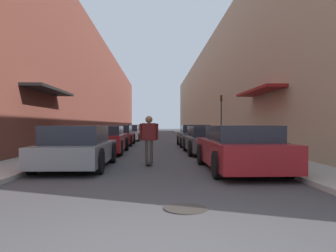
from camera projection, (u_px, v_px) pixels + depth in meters
The scene contains 17 objects.
ground at pixel (156, 139), 30.13m from camera, with size 147.80×147.80×0.00m, color #424244.
curb_strip_left at pixel (117, 136), 36.68m from camera, with size 1.80×67.18×0.12m.
curb_strip_right at pixel (194, 136), 37.00m from camera, with size 1.80×67.18×0.12m.
building_row_left at pixel (91, 93), 36.55m from camera, with size 4.90×67.18×9.78m.
building_row_right at pixel (220, 94), 37.07m from camera, with size 4.90×67.18×9.73m.
parked_car_left_0 at pixel (77, 148), 10.12m from camera, with size 1.99×4.30×1.32m.
parked_car_left_1 at pixel (106, 140), 15.39m from camera, with size 1.88×4.82×1.29m.
parked_car_left_2 at pixel (118, 135), 21.40m from camera, with size 2.01×4.45×1.31m.
parked_car_left_3 at pixel (128, 133), 27.43m from camera, with size 2.06×4.58×1.29m.
parked_car_left_4 at pixel (132, 132), 33.61m from camera, with size 2.01×4.64×1.27m.
parked_car_left_5 at pixel (136, 130), 39.56m from camera, with size 1.90×4.80×1.32m.
parked_car_right_0 at pixel (240, 149), 9.55m from camera, with size 2.04×4.74×1.32m.
parked_car_right_1 at pixel (207, 140), 15.14m from camera, with size 2.00×4.45×1.28m.
parked_car_right_2 at pixel (194, 136), 20.37m from camera, with size 1.95×4.53×1.33m.
skateboarder at pixel (149, 135), 10.87m from camera, with size 0.63×0.78×1.64m.
manhole_cover at pixel (186, 209), 5.22m from camera, with size 0.70×0.70×0.02m.
traffic_light at pixel (221, 113), 24.54m from camera, with size 0.16×0.22×3.44m.
Camera 1 is at (0.03, -3.27, 1.35)m, focal length 35.00 mm.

